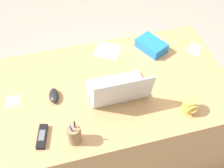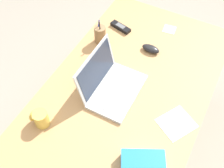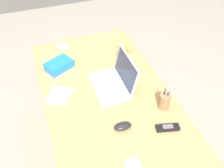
{
  "view_description": "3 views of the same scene",
  "coord_description": "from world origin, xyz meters",
  "px_view_note": "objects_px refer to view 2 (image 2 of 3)",
  "views": [
    {
      "loc": [
        0.28,
        1.11,
        2.04
      ],
      "look_at": [
        -0.01,
        0.03,
        0.77
      ],
      "focal_mm": 45.9,
      "sensor_mm": 36.0,
      "label": 1
    },
    {
      "loc": [
        -0.84,
        -0.35,
        1.97
      ],
      "look_at": [
        -0.07,
        0.06,
        0.82
      ],
      "focal_mm": 44.86,
      "sensor_mm": 36.0,
      "label": 2
    },
    {
      "loc": [
        1.15,
        -0.36,
        1.94
      ],
      "look_at": [
        -0.0,
        0.05,
        0.78
      ],
      "focal_mm": 38.91,
      "sensor_mm": 36.0,
      "label": 3
    }
  ],
  "objects_px": {
    "computer_mouse": "(151,49)",
    "pen_holder": "(100,35)",
    "cordless_phone": "(121,27)",
    "coffee_mug_white": "(41,118)",
    "laptop": "(111,84)",
    "snack_bag": "(143,165)"
  },
  "relations": [
    {
      "from": "cordless_phone",
      "to": "pen_holder",
      "type": "height_order",
      "value": "pen_holder"
    },
    {
      "from": "laptop",
      "to": "pen_holder",
      "type": "xyz_separation_m",
      "value": [
        0.3,
        0.24,
        0.01
      ]
    },
    {
      "from": "computer_mouse",
      "to": "cordless_phone",
      "type": "bearing_deg",
      "value": 72.45
    },
    {
      "from": "laptop",
      "to": "snack_bag",
      "type": "bearing_deg",
      "value": -134.07
    },
    {
      "from": "laptop",
      "to": "snack_bag",
      "type": "relative_size",
      "value": 1.76
    },
    {
      "from": "laptop",
      "to": "pen_holder",
      "type": "distance_m",
      "value": 0.39
    },
    {
      "from": "computer_mouse",
      "to": "coffee_mug_white",
      "type": "height_order",
      "value": "coffee_mug_white"
    },
    {
      "from": "cordless_phone",
      "to": "snack_bag",
      "type": "height_order",
      "value": "snack_bag"
    },
    {
      "from": "coffee_mug_white",
      "to": "pen_holder",
      "type": "xyz_separation_m",
      "value": [
        0.65,
        0.03,
        0.01
      ]
    },
    {
      "from": "coffee_mug_white",
      "to": "cordless_phone",
      "type": "relative_size",
      "value": 0.61
    },
    {
      "from": "computer_mouse",
      "to": "cordless_phone",
      "type": "height_order",
      "value": "computer_mouse"
    },
    {
      "from": "coffee_mug_white",
      "to": "snack_bag",
      "type": "distance_m",
      "value": 0.55
    },
    {
      "from": "computer_mouse",
      "to": "pen_holder",
      "type": "relative_size",
      "value": 0.68
    },
    {
      "from": "computer_mouse",
      "to": "pen_holder",
      "type": "xyz_separation_m",
      "value": [
        -0.07,
        0.32,
        0.04
      ]
    },
    {
      "from": "computer_mouse",
      "to": "snack_bag",
      "type": "bearing_deg",
      "value": -157.13
    },
    {
      "from": "laptop",
      "to": "computer_mouse",
      "type": "xyz_separation_m",
      "value": [
        0.37,
        -0.08,
        -0.03
      ]
    },
    {
      "from": "pen_holder",
      "to": "snack_bag",
      "type": "height_order",
      "value": "pen_holder"
    },
    {
      "from": "computer_mouse",
      "to": "cordless_phone",
      "type": "distance_m",
      "value": 0.28
    },
    {
      "from": "laptop",
      "to": "cordless_phone",
      "type": "bearing_deg",
      "value": 20.44
    },
    {
      "from": "computer_mouse",
      "to": "coffee_mug_white",
      "type": "distance_m",
      "value": 0.78
    },
    {
      "from": "pen_holder",
      "to": "snack_bag",
      "type": "relative_size",
      "value": 0.84
    },
    {
      "from": "coffee_mug_white",
      "to": "cordless_phone",
      "type": "distance_m",
      "value": 0.82
    }
  ]
}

